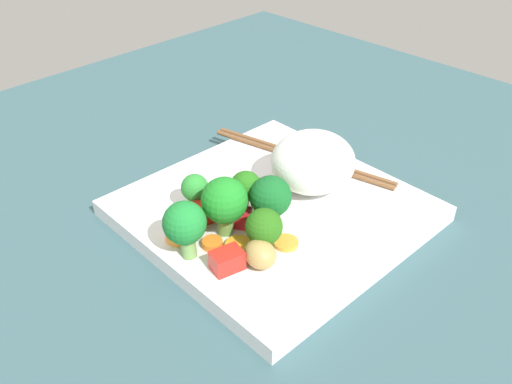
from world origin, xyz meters
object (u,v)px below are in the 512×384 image
Objects in this scene: broccoli_floret_1 at (271,198)px; carrot_slice_3 at (263,232)px; rice_mound at (313,162)px; square_plate at (273,211)px; chopstick_pair at (301,157)px.

carrot_slice_3 is at bearing -158.71° from broccoli_floret_1.
carrot_slice_3 is (-10.20, -2.16, -3.06)cm from rice_mound.
square_plate is at bearing 32.27° from carrot_slice_3.
chopstick_pair is at bearing 27.55° from broccoli_floret_1.
chopstick_pair is at bearing 23.99° from square_plate.
rice_mound is at bearing 11.95° from carrot_slice_3.
chopstick_pair reaches higher than square_plate.
rice_mound reaches higher than broccoli_floret_1.
square_plate is 7.16cm from rice_mound.
broccoli_floret_1 is 0.23× the size of chopstick_pair.
rice_mound is 10.87cm from carrot_slice_3.
carrot_slice_3 is at bearing -168.05° from rice_mound.
rice_mound is (5.70, -0.68, 4.27)cm from square_plate.
rice_mound is 8.56cm from broccoli_floret_1.
square_plate is at bearing 38.25° from broccoli_floret_1.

